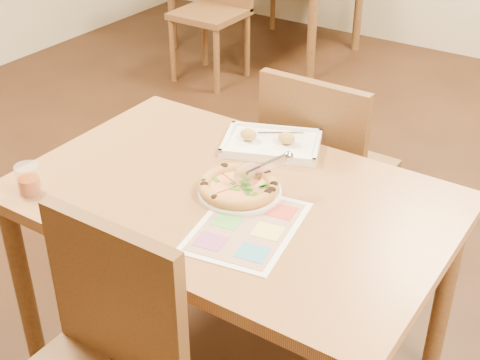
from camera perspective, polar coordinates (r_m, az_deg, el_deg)
The scene contains 9 objects.
dining_table at distance 2.05m, azimuth -0.73°, elevation -3.16°, with size 1.30×0.85×0.72m.
chair_near at distance 1.74m, azimuth -12.24°, elevation -14.32°, with size 0.42×0.42×0.47m.
chair_far at distance 2.53m, azimuth 6.95°, elevation 2.01°, with size 0.42×0.42×0.47m.
plate at distance 1.99m, azimuth -0.00°, elevation -1.06°, with size 0.25×0.25×0.01m, color silver.
pizza at distance 1.98m, azimuth -0.13°, elevation -0.56°, with size 0.24×0.24×0.04m.
pizza_cutter at distance 1.95m, azimuth 1.82°, elevation 0.97°, with size 0.12×0.13×0.10m.
appetizer_tray at distance 2.25m, azimuth 2.66°, elevation 3.12°, with size 0.38×0.32×0.06m.
glass_tumbler at distance 2.08m, azimuth -17.57°, elevation -0.08°, with size 0.07×0.07×0.09m.
menu at distance 1.85m, azimuth 0.60°, elevation -4.00°, with size 0.26×0.37×0.01m, color white.
Camera 1 is at (0.95, -1.40, 1.79)m, focal length 50.00 mm.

